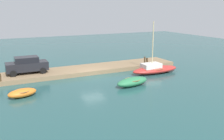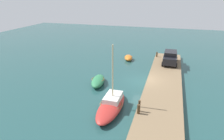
{
  "view_description": "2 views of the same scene",
  "coord_description": "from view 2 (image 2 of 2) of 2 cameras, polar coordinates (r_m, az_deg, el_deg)",
  "views": [
    {
      "loc": [
        10.04,
        25.16,
        7.33
      ],
      "look_at": [
        -1.08,
        2.54,
        1.15
      ],
      "focal_mm": 40.74,
      "sensor_mm": 36.0,
      "label": 1
    },
    {
      "loc": [
        -21.96,
        -2.71,
        9.79
      ],
      "look_at": [
        0.61,
        4.08,
        0.87
      ],
      "focal_mm": 32.5,
      "sensor_mm": 36.0,
      "label": 2
    }
  ],
  "objects": [
    {
      "name": "dinghy_orange",
      "position": [
        31.9,
        4.64,
        3.48
      ],
      "size": [
        2.63,
        1.73,
        0.72
      ],
      "rotation": [
        0.0,
        0.0,
        0.24
      ],
      "color": "orange",
      "rests_on": "ground_plane"
    },
    {
      "name": "rowboat_green",
      "position": [
        23.26,
        -3.96,
        -3.08
      ],
      "size": [
        3.77,
        2.04,
        0.82
      ],
      "rotation": [
        0.0,
        0.0,
        0.19
      ],
      "color": "#2D7A4C",
      "rests_on": "ground_plane"
    },
    {
      "name": "ground_plane",
      "position": [
        24.2,
        8.89,
        -3.41
      ],
      "size": [
        84.0,
        84.0,
        0.0
      ],
      "primitive_type": "plane",
      "color": "#234C4C"
    },
    {
      "name": "mooring_post_mid_west",
      "position": [
        17.35,
        7.68,
        -9.98
      ],
      "size": [
        0.18,
        0.18,
        1.02
      ],
      "primitive_type": "cylinder",
      "color": "#47331E",
      "rests_on": "dock_platform"
    },
    {
      "name": "dock_platform",
      "position": [
        23.95,
        14.4,
        -3.48
      ],
      "size": [
        22.94,
        3.85,
        0.47
      ],
      "primitive_type": "cube",
      "color": "#846B4C",
      "rests_on": "ground_plane"
    },
    {
      "name": "sailboat_red",
      "position": [
        18.31,
        -0.18,
        -9.73
      ],
      "size": [
        5.9,
        2.01,
        5.91
      ],
      "rotation": [
        0.0,
        0.0,
        -0.0
      ],
      "color": "#B72D28",
      "rests_on": "ground_plane"
    },
    {
      "name": "parked_car",
      "position": [
        29.69,
        16.04,
        3.48
      ],
      "size": [
        4.31,
        2.05,
        1.8
      ],
      "rotation": [
        0.0,
        0.0,
        -0.01
      ],
      "color": "black",
      "rests_on": "dock_platform"
    },
    {
      "name": "mooring_post_west",
      "position": [
        17.11,
        7.46,
        -10.85
      ],
      "size": [
        0.24,
        0.24,
        0.82
      ],
      "primitive_type": "cylinder",
      "color": "#47331E",
      "rests_on": "dock_platform"
    },
    {
      "name": "mooring_post_mid_east",
      "position": [
        32.62,
        12.49,
        4.3
      ],
      "size": [
        0.23,
        0.23,
        0.74
      ],
      "primitive_type": "cylinder",
      "color": "#47331E",
      "rests_on": "dock_platform"
    }
  ]
}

